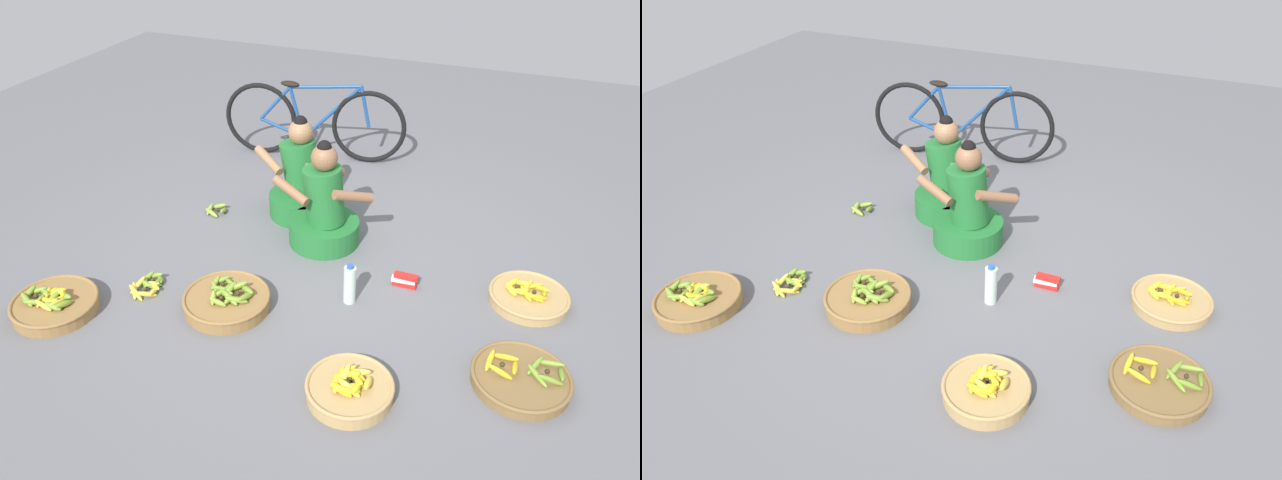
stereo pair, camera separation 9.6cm
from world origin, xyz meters
The scene contains 13 objects.
ground_plane centered at (0.00, 0.00, 0.00)m, with size 10.00×10.00×0.00m, color slate.
vendor_woman_front centered at (-0.16, 0.30, 0.26)m, with size 0.72×0.52×0.81m.
vendor_woman_behind centered at (-0.48, 0.62, 0.27)m, with size 0.74×0.52×0.83m.
bicycle_leaning centered at (-0.78, 1.64, 0.36)m, with size 1.69×0.32×0.73m.
banana_basket_near_bicycle centered at (0.52, -1.08, 0.06)m, with size 0.48×0.48×0.17m.
banana_basket_back_left centered at (1.33, 0.10, 0.05)m, with size 0.51×0.51×0.14m.
banana_basket_front_center centered at (-0.46, -0.65, 0.06)m, with size 0.56×0.56×0.17m.
banana_basket_mid_right centered at (-1.46, -1.08, 0.06)m, with size 0.54×0.54×0.16m.
banana_basket_mid_left centered at (1.36, -0.65, 0.04)m, with size 0.55×0.55×0.15m.
loose_bananas_front_right centered at (-1.13, 0.38, 0.03)m, with size 0.17×0.17×0.08m.
loose_bananas_back_center centered at (-1.05, -0.67, 0.03)m, with size 0.22×0.30×0.09m.
water_bottle centered at (0.25, -0.31, 0.14)m, with size 0.08×0.08×0.29m.
packet_carton_stack centered at (0.54, -0.01, 0.04)m, with size 0.18×0.06×0.09m.
Camera 1 is at (1.21, -3.29, 2.49)m, focal length 34.28 mm.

